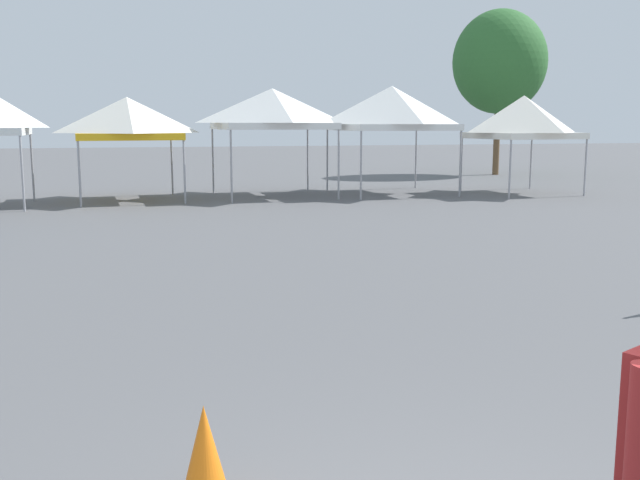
% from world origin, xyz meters
% --- Properties ---
extents(canopy_tent_behind_right, '(3.17, 3.17, 3.08)m').
position_xyz_m(canopy_tent_behind_right, '(-1.08, 19.91, 2.45)').
color(canopy_tent_behind_right, '#9E9EA3').
rests_on(canopy_tent_behind_right, ground).
extents(canopy_tent_right_of_center, '(3.57, 3.57, 3.39)m').
position_xyz_m(canopy_tent_right_of_center, '(3.34, 20.01, 2.76)').
color(canopy_tent_right_of_center, '#9E9EA3').
rests_on(canopy_tent_right_of_center, ground).
extents(canopy_tent_behind_left, '(3.60, 3.60, 3.51)m').
position_xyz_m(canopy_tent_behind_left, '(7.29, 19.83, 2.79)').
color(canopy_tent_behind_left, '#9E9EA3').
rests_on(canopy_tent_behind_left, ground).
extents(canopy_tent_far_right, '(3.20, 3.20, 3.20)m').
position_xyz_m(canopy_tent_far_right, '(11.43, 18.64, 2.51)').
color(canopy_tent_far_right, '#9E9EA3').
rests_on(canopy_tent_far_right, ground).
extents(tree_behind_tents_right, '(4.14, 4.14, 7.27)m').
position_xyz_m(tree_behind_tents_right, '(15.12, 26.92, 4.99)').
color(tree_behind_tents_right, brown).
rests_on(tree_behind_tents_right, ground).
extents(traffic_cone_lot_center, '(0.32, 0.32, 0.64)m').
position_xyz_m(traffic_cone_lot_center, '(-1.03, 1.47, 0.32)').
color(traffic_cone_lot_center, orange).
rests_on(traffic_cone_lot_center, ground).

